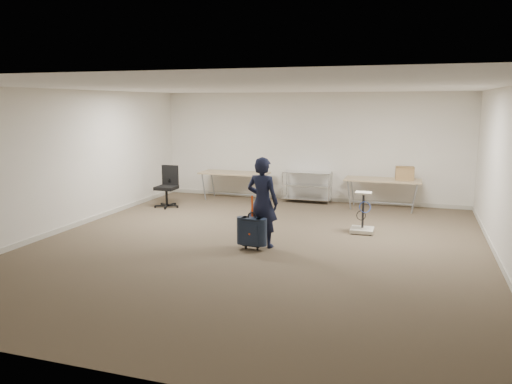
% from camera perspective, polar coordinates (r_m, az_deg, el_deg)
% --- Properties ---
extents(ground, '(9.00, 9.00, 0.00)m').
position_cam_1_polar(ground, '(9.01, 0.08, -6.18)').
color(ground, '#4A3E2D').
rests_on(ground, ground).
extents(room_shell, '(8.00, 9.00, 9.00)m').
position_cam_1_polar(room_shell, '(10.28, 2.47, -3.84)').
color(room_shell, silver).
rests_on(room_shell, ground).
extents(folding_table_left, '(1.80, 0.75, 0.73)m').
position_cam_1_polar(folding_table_left, '(13.14, -2.49, 2.03)').
color(folding_table_left, tan).
rests_on(folding_table_left, ground).
extents(folding_table_right, '(1.80, 0.75, 0.73)m').
position_cam_1_polar(folding_table_right, '(12.34, 14.28, 1.20)').
color(folding_table_right, tan).
rests_on(folding_table_right, ground).
extents(wire_shelf, '(1.22, 0.47, 0.80)m').
position_cam_1_polar(wire_shelf, '(12.88, 5.86, 0.76)').
color(wire_shelf, silver).
rests_on(wire_shelf, ground).
extents(person, '(0.64, 0.47, 1.61)m').
position_cam_1_polar(person, '(8.80, 0.74, -1.17)').
color(person, black).
rests_on(person, ground).
extents(suitcase, '(0.36, 0.22, 0.96)m').
position_cam_1_polar(suitcase, '(8.70, -0.48, -4.54)').
color(suitcase, black).
rests_on(suitcase, ground).
extents(office_chair, '(0.61, 0.61, 1.01)m').
position_cam_1_polar(office_chair, '(12.48, -10.09, -0.28)').
color(office_chair, black).
rests_on(office_chair, ground).
extents(equipment_cart, '(0.45, 0.45, 0.82)m').
position_cam_1_polar(equipment_cart, '(10.08, 12.07, -3.38)').
color(equipment_cart, beige).
rests_on(equipment_cart, ground).
extents(cardboard_box, '(0.44, 0.35, 0.31)m').
position_cam_1_polar(cardboard_box, '(12.34, 16.63, 2.06)').
color(cardboard_box, '#9D8049').
rests_on(cardboard_box, folding_table_right).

